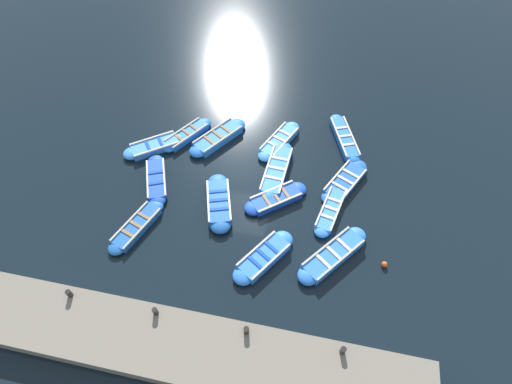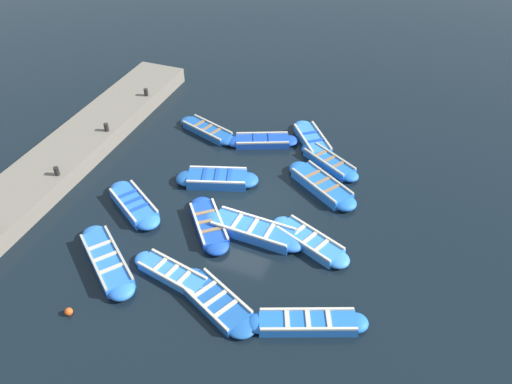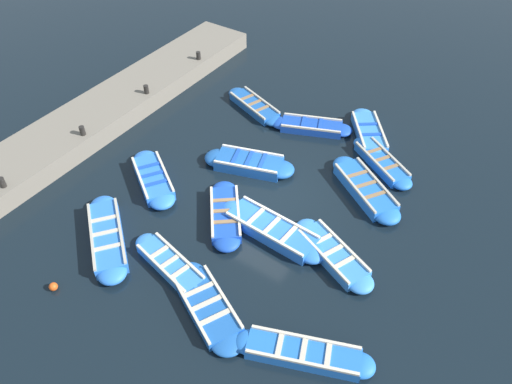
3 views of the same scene
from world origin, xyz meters
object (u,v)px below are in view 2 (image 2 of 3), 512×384
(boat_alongside, at_px, (310,241))
(boat_far_corner, at_px, (134,204))
(boat_mid_row, at_px, (107,261))
(boat_bow_out, at_px, (308,323))
(boat_end_of_row, at_px, (329,162))
(bollard_mid_south, at_px, (106,127))
(boat_drifting, at_px, (312,140))
(boat_near_quay, at_px, (207,130))
(buoy_orange_near, at_px, (69,312))
(bollard_south, at_px, (146,92))
(boat_outer_right, at_px, (217,179))
(boat_centre, at_px, (216,301))
(boat_outer_left, at_px, (322,185))
(boat_broadside, at_px, (172,274))
(boat_stern_in, at_px, (209,224))
(bollard_mid_north, at_px, (57,171))
(boat_tucked, at_px, (262,141))
(boat_inner_gap, at_px, (253,230))

(boat_alongside, relative_size, boat_far_corner, 1.05)
(boat_mid_row, distance_m, boat_bow_out, 6.99)
(boat_mid_row, relative_size, boat_end_of_row, 1.14)
(boat_mid_row, relative_size, bollard_mid_south, 9.98)
(boat_end_of_row, relative_size, boat_drifting, 0.97)
(boat_near_quay, xyz_separation_m, boat_end_of_row, (5.88, -0.45, 0.01))
(boat_mid_row, distance_m, boat_drifting, 10.52)
(buoy_orange_near, bearing_deg, bollard_south, 109.00)
(boat_outer_right, bearing_deg, boat_bow_out, -45.09)
(boat_near_quay, relative_size, boat_centre, 0.97)
(boat_outer_left, height_order, boat_broadside, boat_outer_left)
(boat_centre, xyz_separation_m, bollard_south, (-8.10, 9.83, 0.76))
(boat_bow_out, relative_size, boat_stern_in, 1.21)
(boat_stern_in, xyz_separation_m, bollard_south, (-6.45, 6.76, 0.74))
(boat_centre, relative_size, bollard_mid_north, 9.83)
(boat_mid_row, bearing_deg, bollard_south, 112.64)
(boat_tucked, xyz_separation_m, boat_inner_gap, (1.68, -5.57, 0.05))
(boat_outer_right, xyz_separation_m, boat_drifting, (2.82, 4.16, -0.03))
(boat_drifting, bearing_deg, bollard_mid_north, -141.62)
(boat_inner_gap, height_order, bollard_south, bollard_south)
(boat_outer_left, xyz_separation_m, boat_broadside, (-3.40, -6.19, -0.05))
(boat_outer_left, relative_size, boat_drifting, 1.11)
(boat_stern_in, relative_size, buoy_orange_near, 12.12)
(boat_far_corner, height_order, bollard_mid_north, bollard_mid_north)
(bollard_south, bearing_deg, boat_tucked, -8.38)
(bollard_mid_north, bearing_deg, boat_centre, -20.52)
(boat_centre, bearing_deg, boat_near_quay, 116.44)
(boat_drifting, xyz_separation_m, buoy_orange_near, (-4.43, -11.67, -0.05))
(boat_broadside, distance_m, boat_far_corner, 3.90)
(boat_centre, relative_size, boat_far_corner, 1.08)
(boat_bow_out, height_order, boat_outer_left, boat_outer_left)
(boat_tucked, xyz_separation_m, boat_outer_left, (3.31, -2.18, 0.04))
(boat_end_of_row, distance_m, boat_drifting, 1.77)
(boat_outer_right, bearing_deg, bollard_mid_north, -155.72)
(boat_centre, distance_m, boat_far_corner, 5.66)
(boat_alongside, height_order, boat_end_of_row, boat_alongside)
(bollard_mid_north, bearing_deg, boat_drifting, 38.38)
(boat_near_quay, distance_m, bollard_south, 3.92)
(boat_mid_row, distance_m, boat_far_corner, 2.91)
(boat_mid_row, bearing_deg, bollard_mid_north, 144.97)
(boat_far_corner, xyz_separation_m, bollard_mid_south, (-3.33, 3.39, 0.71))
(boat_drifting, xyz_separation_m, bollard_mid_south, (-8.47, -3.31, 0.74))
(boat_outer_left, height_order, boat_end_of_row, boat_outer_left)
(boat_alongside, bearing_deg, bollard_south, 148.10)
(boat_end_of_row, xyz_separation_m, bollard_mid_north, (-9.60, -5.34, 0.75))
(boat_stern_in, height_order, boat_outer_right, boat_outer_right)
(boat_inner_gap, bearing_deg, bollard_mid_north, -177.94)
(boat_outer_right, relative_size, bollard_mid_south, 9.94)
(boat_alongside, distance_m, boat_outer_left, 3.20)
(boat_alongside, xyz_separation_m, boat_outer_right, (-4.46, 2.05, 0.03))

